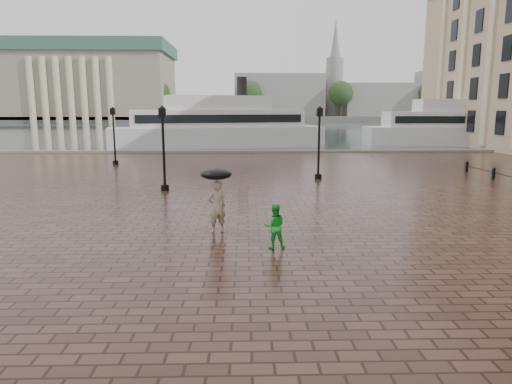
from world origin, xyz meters
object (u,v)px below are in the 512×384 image
street_lamps (193,141)px  child_pedestrian (275,226)px  adult_pedestrian (217,207)px  ferry_far (462,126)px  ferry_near (218,126)px

street_lamps → child_pedestrian: size_ratio=10.85×
street_lamps → adult_pedestrian: street_lamps is taller
street_lamps → ferry_far: 39.28m
adult_pedestrian → ferry_far: 48.19m
street_lamps → ferry_near: size_ratio=0.62×
adult_pedestrian → ferry_near: 37.35m
street_lamps → ferry_near: 23.25m
street_lamps → adult_pedestrian: bearing=-80.5°
child_pedestrian → adult_pedestrian: bearing=-48.4°
ferry_near → adult_pedestrian: bearing=-101.3°
ferry_far → street_lamps: bearing=-136.3°
street_lamps → child_pedestrian: street_lamps is taller
street_lamps → ferry_far: (29.81, 25.57, -0.06)m
adult_pedestrian → ferry_far: ferry_far is taller
adult_pedestrian → child_pedestrian: (1.93, -1.94, -0.22)m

